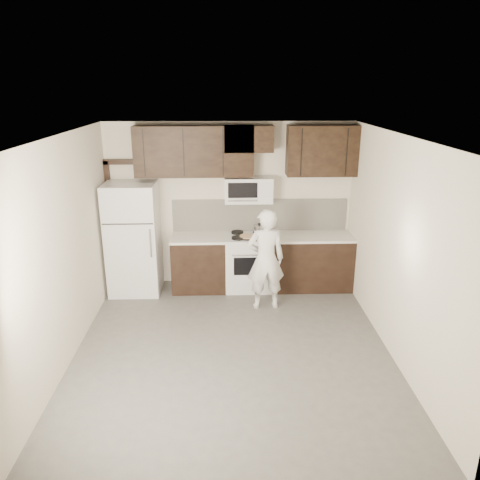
{
  "coord_description": "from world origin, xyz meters",
  "views": [
    {
      "loc": [
        -0.07,
        -5.27,
        3.25
      ],
      "look_at": [
        0.13,
        0.9,
        1.19
      ],
      "focal_mm": 35.0,
      "sensor_mm": 36.0,
      "label": 1
    }
  ],
  "objects_px": {
    "stove": "(248,262)",
    "refrigerator": "(134,239)",
    "person": "(266,259)",
    "microwave": "(249,190)"
  },
  "relations": [
    {
      "from": "microwave",
      "to": "person",
      "type": "xyz_separation_m",
      "value": [
        0.22,
        -0.85,
        -0.87
      ]
    },
    {
      "from": "stove",
      "to": "microwave",
      "type": "height_order",
      "value": "microwave"
    },
    {
      "from": "stove",
      "to": "refrigerator",
      "type": "height_order",
      "value": "refrigerator"
    },
    {
      "from": "stove",
      "to": "person",
      "type": "bearing_deg",
      "value": -73.42
    },
    {
      "from": "refrigerator",
      "to": "person",
      "type": "bearing_deg",
      "value": -18.3
    },
    {
      "from": "refrigerator",
      "to": "person",
      "type": "xyz_separation_m",
      "value": [
        2.07,
        -0.68,
        -0.12
      ]
    },
    {
      "from": "microwave",
      "to": "refrigerator",
      "type": "height_order",
      "value": "microwave"
    },
    {
      "from": "microwave",
      "to": "person",
      "type": "relative_size",
      "value": 0.49
    },
    {
      "from": "microwave",
      "to": "refrigerator",
      "type": "bearing_deg",
      "value": -174.85
    },
    {
      "from": "microwave",
      "to": "stove",
      "type": "bearing_deg",
      "value": -89.9
    }
  ]
}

